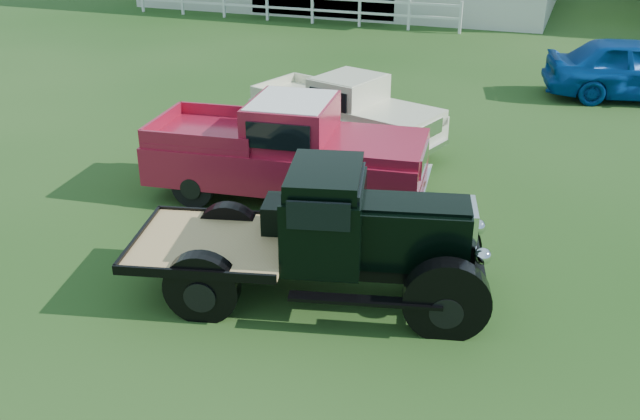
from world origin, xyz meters
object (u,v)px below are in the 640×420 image
at_px(red_pickup, 287,149).
at_px(white_pickup, 345,113).
at_px(vintage_flatbed, 318,234).
at_px(misc_car_blue, 639,69).

height_order(red_pickup, white_pickup, red_pickup).
height_order(vintage_flatbed, misc_car_blue, vintage_flatbed).
height_order(white_pickup, misc_car_blue, misc_car_blue).
xyz_separation_m(vintage_flatbed, red_pickup, (-1.74, 3.07, -0.03)).
distance_m(vintage_flatbed, misc_car_blue, 13.09).
bearing_deg(vintage_flatbed, white_pickup, 91.40).
height_order(vintage_flatbed, white_pickup, vintage_flatbed).
relative_size(vintage_flatbed, misc_car_blue, 1.03).
bearing_deg(white_pickup, red_pickup, -76.05).
relative_size(white_pickup, misc_car_blue, 0.91).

